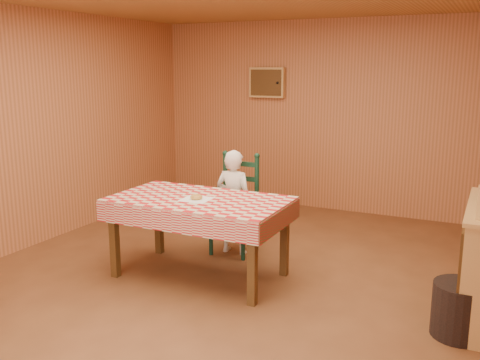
% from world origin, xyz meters
% --- Properties ---
extents(ground, '(6.00, 6.00, 0.00)m').
position_xyz_m(ground, '(0.00, 0.00, 0.00)').
color(ground, brown).
rests_on(ground, ground).
extents(cabin_walls, '(5.10, 6.05, 2.65)m').
position_xyz_m(cabin_walls, '(-0.00, 0.53, 1.83)').
color(cabin_walls, '#B56E41').
rests_on(cabin_walls, ground).
extents(dining_table, '(1.66, 0.96, 0.77)m').
position_xyz_m(dining_table, '(-0.36, 0.06, 0.69)').
color(dining_table, '#503315').
rests_on(dining_table, ground).
extents(ladder_chair, '(0.44, 0.40, 1.08)m').
position_xyz_m(ladder_chair, '(-0.36, 0.84, 0.50)').
color(ladder_chair, black).
rests_on(ladder_chair, ground).
extents(seated_child, '(0.41, 0.27, 1.12)m').
position_xyz_m(seated_child, '(-0.36, 0.79, 0.56)').
color(seated_child, white).
rests_on(seated_child, ground).
extents(napkin, '(0.27, 0.27, 0.00)m').
position_xyz_m(napkin, '(-0.36, 0.01, 0.77)').
color(napkin, white).
rests_on(napkin, dining_table).
extents(donut, '(0.14, 0.14, 0.04)m').
position_xyz_m(donut, '(-0.36, 0.01, 0.79)').
color(donut, '#B88E42').
rests_on(donut, napkin).
extents(storage_bin, '(0.53, 0.53, 0.41)m').
position_xyz_m(storage_bin, '(1.97, -0.12, 0.21)').
color(storage_bin, black).
rests_on(storage_bin, ground).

